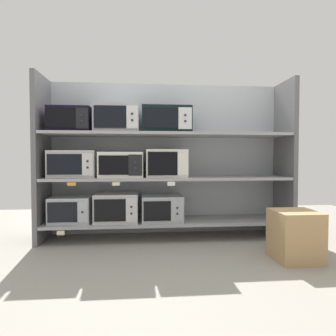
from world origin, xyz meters
The scene contains 21 objects.
ground centered at (0.00, -1.00, -0.01)m, with size 6.70×6.00×0.02m, color gray.
back_panel centered at (0.00, 0.27, 0.90)m, with size 2.90×0.04×1.80m, color #9EA3A8.
upright_left centered at (-1.38, 0.00, 0.90)m, with size 0.05×0.50×1.80m, color #5B5B5E.
upright_right centered at (1.38, 0.00, 0.90)m, with size 0.05×0.50×1.80m, color #5B5B5E.
shelf_0 centered at (0.00, 0.00, 0.19)m, with size 2.70×0.50×0.03m, color #99999E.
microwave_0 centered at (-1.07, 0.00, 0.34)m, with size 0.44×0.37×0.28m.
microwave_1 centered at (-0.57, 0.00, 0.36)m, with size 0.47×0.43×0.32m.
microwave_2 centered at (-0.07, 0.00, 0.35)m, with size 0.45×0.42×0.28m.
price_tag_0 centered at (-1.12, -0.25, 0.15)m, with size 0.08×0.00×0.04m, color beige.
shelf_1 centered at (0.00, 0.00, 0.68)m, with size 2.70×0.50×0.03m, color #99999E.
microwave_3 centered at (-1.04, 0.00, 0.84)m, with size 0.50×0.36×0.29m.
microwave_4 centered at (-0.52, 0.00, 0.83)m, with size 0.48×0.43×0.28m.
microwave_5 centered at (-0.02, 0.00, 0.85)m, with size 0.46×0.35×0.31m.
price_tag_1 centered at (-1.01, -0.25, 0.64)m, with size 0.09×0.00×0.03m, color orange.
price_tag_2 centered at (-0.56, -0.25, 0.64)m, with size 0.08×0.00×0.04m, color beige.
price_tag_3 centered at (0.01, -0.25, 0.64)m, with size 0.08×0.00×0.04m, color white.
shelf_2 centered at (0.00, 0.00, 1.17)m, with size 2.70×0.50×0.03m, color #99999E.
microwave_6 centered at (-1.06, 0.00, 1.32)m, with size 0.45×0.35×0.27m.
microwave_7 centered at (-0.57, 0.00, 1.34)m, with size 0.48×0.38×0.30m.
microwave_8 centered at (-0.02, 0.00, 1.33)m, with size 0.54×0.40×0.29m.
shipping_carton centered at (1.06, -0.81, 0.22)m, with size 0.37×0.37×0.44m, color tan.
Camera 1 is at (-0.28, -3.19, 0.90)m, focal length 30.34 mm.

